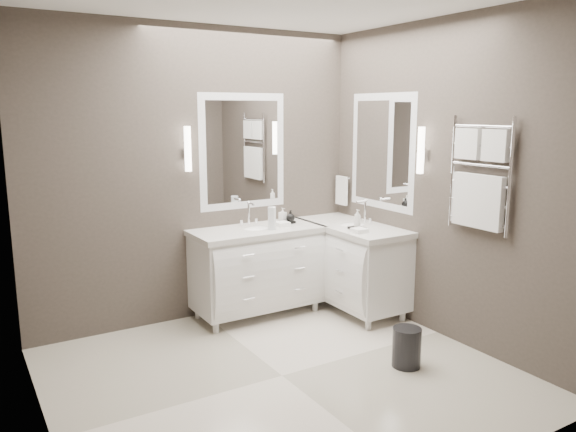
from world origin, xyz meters
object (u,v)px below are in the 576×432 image
vanity_back (257,266)px  vanity_right (351,261)px  towel_ladder (479,182)px  waste_bin (407,347)px

vanity_back → vanity_right: (0.88, -0.33, 0.00)m
vanity_back → towel_ladder: towel_ladder is taller
vanity_right → towel_ladder: (0.23, -1.30, 0.91)m
vanity_right → towel_ladder: towel_ladder is taller
vanity_right → waste_bin: bearing=-108.7°
vanity_back → waste_bin: vanity_back is taller
vanity_back → waste_bin: 1.68m
vanity_right → waste_bin: (-0.43, -1.26, -0.33)m
waste_bin → vanity_back: bearing=105.9°
vanity_back → vanity_right: size_ratio=1.00×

